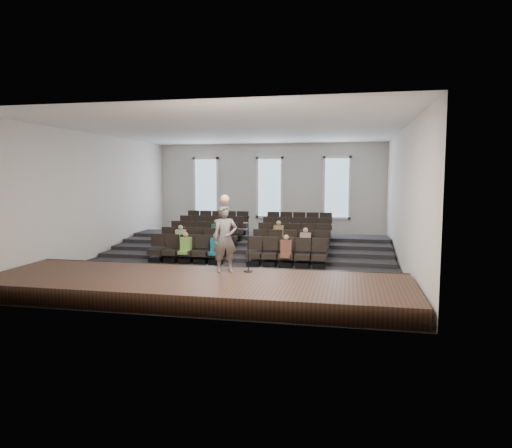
{
  "coord_description": "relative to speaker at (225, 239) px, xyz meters",
  "views": [
    {
      "loc": [
        4.12,
        -16.83,
        3.3
      ],
      "look_at": [
        0.59,
        0.5,
        1.44
      ],
      "focal_mm": 32.0,
      "sensor_mm": 36.0,
      "label": 1
    }
  ],
  "objects": [
    {
      "name": "ground",
      "position": [
        -0.6,
        4.08,
        -1.48
      ],
      "size": [
        14.0,
        14.0,
        0.0
      ],
      "primitive_type": "plane",
      "color": "black",
      "rests_on": "ground"
    },
    {
      "name": "wall_right",
      "position": [
        5.42,
        4.08,
        1.02
      ],
      "size": [
        0.04,
        14.0,
        5.0
      ],
      "primitive_type": "cube",
      "color": "silver",
      "rests_on": "ground"
    },
    {
      "name": "seating_rows",
      "position": [
        -0.6,
        5.62,
        -0.8
      ],
      "size": [
        6.8,
        4.7,
        1.67
      ],
      "color": "black",
      "rests_on": "ground"
    },
    {
      "name": "stage_lip",
      "position": [
        -0.6,
        0.75,
        -1.23
      ],
      "size": [
        11.8,
        0.06,
        0.52
      ],
      "primitive_type": "cube",
      "color": "black",
      "rests_on": "ground"
    },
    {
      "name": "audience",
      "position": [
        -0.7,
        4.39,
        -0.67
      ],
      "size": [
        5.45,
        2.64,
        1.1
      ],
      "color": "#76B448",
      "rests_on": "seating_rows"
    },
    {
      "name": "speaker",
      "position": [
        0.0,
        0.0,
        0.0
      ],
      "size": [
        0.84,
        0.72,
        1.95
      ],
      "primitive_type": "imported",
      "rotation": [
        0.0,
        0.0,
        0.43
      ],
      "color": "#605D5B",
      "rests_on": "stage"
    },
    {
      "name": "wall_back",
      "position": [
        -0.6,
        11.1,
        1.02
      ],
      "size": [
        12.0,
        0.04,
        5.0
      ],
      "primitive_type": "cube",
      "color": "silver",
      "rests_on": "ground"
    },
    {
      "name": "stage",
      "position": [
        -0.6,
        -1.02,
        -1.23
      ],
      "size": [
        11.8,
        3.6,
        0.5
      ],
      "primitive_type": "cube",
      "color": "#45291D",
      "rests_on": "ground"
    },
    {
      "name": "ceiling",
      "position": [
        -0.6,
        4.08,
        3.53
      ],
      "size": [
        12.0,
        14.0,
        0.02
      ],
      "primitive_type": "cube",
      "color": "white",
      "rests_on": "ground"
    },
    {
      "name": "risers",
      "position": [
        -0.6,
        7.26,
        -1.28
      ],
      "size": [
        11.8,
        4.8,
        0.6
      ],
      "color": "black",
      "rests_on": "ground"
    },
    {
      "name": "wall_left",
      "position": [
        -6.62,
        4.08,
        1.02
      ],
      "size": [
        0.04,
        14.0,
        5.0
      ],
      "primitive_type": "cube",
      "color": "silver",
      "rests_on": "ground"
    },
    {
      "name": "windows",
      "position": [
        -0.6,
        11.04,
        1.22
      ],
      "size": [
        8.44,
        0.1,
        3.24
      ],
      "color": "white",
      "rests_on": "wall_back"
    },
    {
      "name": "mic_stand",
      "position": [
        0.66,
        0.14,
        -0.49
      ],
      "size": [
        0.28,
        0.28,
        1.65
      ],
      "color": "black",
      "rests_on": "stage"
    },
    {
      "name": "wall_front",
      "position": [
        -0.6,
        -2.94,
        1.02
      ],
      "size": [
        12.0,
        0.04,
        5.0
      ],
      "primitive_type": "cube",
      "color": "silver",
      "rests_on": "ground"
    }
  ]
}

